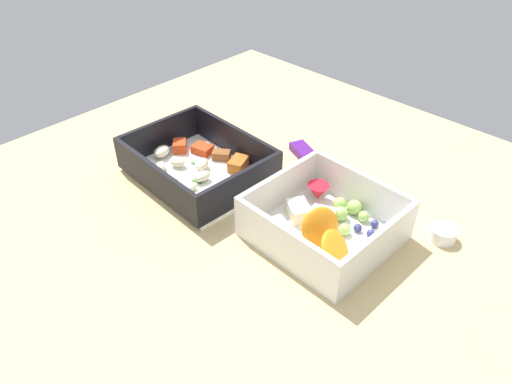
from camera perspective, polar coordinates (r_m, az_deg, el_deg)
table_surface at (r=63.89cm, az=0.06°, el=-2.75°), size 80.00×80.00×2.00cm
pasta_container at (r=68.71cm, az=-6.78°, el=2.95°), size 19.48×15.54×5.39cm
fruit_bowl at (r=58.63cm, az=7.97°, el=-3.71°), size 15.97×15.37×5.67cm
candy_bar at (r=73.07cm, az=5.97°, el=4.32°), size 7.39×4.90×1.20cm
paper_cup_liner at (r=62.61cm, az=21.15°, el=-4.59°), size 3.25×3.25×1.69cm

